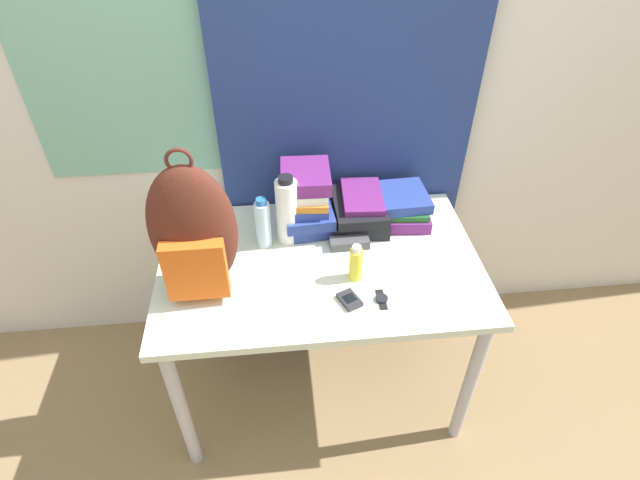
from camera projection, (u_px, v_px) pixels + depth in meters
ground_plane at (330, 457)px, 2.04m from camera, size 12.00×12.00×0.00m
wall_back at (306, 79)px, 1.88m from camera, size 6.00×0.06×2.50m
curtain_blue at (348, 83)px, 1.85m from camera, size 1.01×0.04×2.50m
desk at (320, 279)px, 1.91m from camera, size 1.19×0.76×0.74m
backpack at (194, 234)px, 1.60m from camera, size 0.28×0.18×0.54m
book_stack_left at (306, 199)px, 1.95m from camera, size 0.22×0.28×0.25m
book_stack_center at (360, 209)px, 2.00m from camera, size 0.24×0.29×0.13m
book_stack_right at (403, 206)px, 2.01m from camera, size 0.23×0.24×0.12m
water_bottle at (263, 224)px, 1.86m from camera, size 0.06×0.06×0.21m
sports_bottle at (287, 211)px, 1.86m from camera, size 0.08×0.08×0.28m
sunscreen_bottle at (356, 264)px, 1.74m from camera, size 0.05×0.05×0.15m
cell_phone at (350, 300)px, 1.69m from camera, size 0.09×0.10×0.02m
sunglasses_case at (349, 243)px, 1.90m from camera, size 0.15×0.06×0.04m
wristwatch at (382, 299)px, 1.69m from camera, size 0.04×0.09×0.01m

